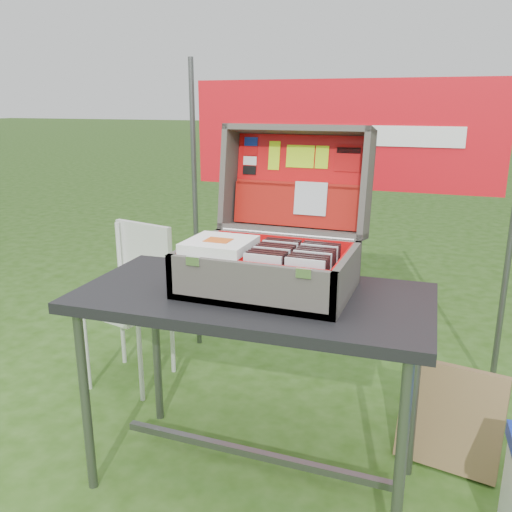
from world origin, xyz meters
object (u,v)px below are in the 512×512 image
at_px(chair, 128,308).
at_px(cardboard_box, 450,417).
at_px(suitcase, 274,211).
at_px(table, 253,391).

height_order(chair, cardboard_box, chair).
distance_m(suitcase, cardboard_box, 1.14).
distance_m(table, chair, 1.05).
distance_m(chair, cardboard_box, 1.64).
bearing_deg(suitcase, cardboard_box, 22.34).
bearing_deg(cardboard_box, chair, -175.32).
relative_size(table, suitcase, 2.13).
xyz_separation_m(table, suitcase, (0.04, 0.11, 0.68)).
distance_m(suitcase, chair, 1.23).
bearing_deg(chair, suitcase, -11.10).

